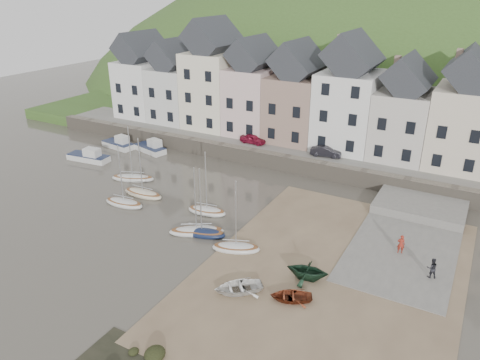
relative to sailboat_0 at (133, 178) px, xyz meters
The scene contains 25 objects.
ground 14.99m from the sailboat_0, 25.12° to the right, with size 160.00×160.00×0.00m, color #413B33.
quay_land 29.01m from the sailboat_0, 62.10° to the left, with size 90.00×30.00×1.50m, color #385421.
quay_street 19.64m from the sailboat_0, 46.16° to the left, with size 70.00×7.00×0.10m, color slate.
seawall 17.26m from the sailboat_0, 38.08° to the left, with size 70.00×1.20×1.80m, color slate.
beach 25.39m from the sailboat_0, 14.52° to the right, with size 18.00×26.00×0.06m, color brown.
slipway 28.62m from the sailboat_0, ahead, with size 8.00×18.00×0.12m, color slate.
hillside 57.30m from the sailboat_0, 80.92° to the left, with size 134.40×84.00×84.00m.
townhouse_terrace 24.41m from the sailboat_0, 48.99° to the left, with size 61.05×8.00×13.93m.
sailboat_0 is the anchor object (origin of this frame).
sailboat_1 6.16m from the sailboat_0, 56.48° to the right, with size 4.28×1.88×6.32m.
sailboat_2 4.43m from the sailboat_0, 35.59° to the right, with size 4.56×1.60×6.32m.
sailboat_3 11.62m from the sailboat_0, 13.16° to the right, with size 3.94×2.05×6.32m.
sailboat_4 14.03m from the sailboat_0, 26.33° to the right, with size 4.81×3.75×6.32m.
sailboat_5 14.45m from the sailboat_0, 25.27° to the right, with size 4.44×2.46×6.32m.
sailboat_6 18.21m from the sailboat_0, 22.31° to the right, with size 4.17×2.86×6.32m.
motorboat_0 11.30m from the sailboat_0, 140.01° to the left, with size 4.78×2.35×1.70m.
motorboat_1 8.71m from the sailboat_0, 167.15° to the left, with size 5.48×2.29×1.70m.
motorboat_2 9.06m from the sailboat_0, 116.57° to the left, with size 4.92×2.83×1.70m.
rowboat_white 22.73m from the sailboat_0, 30.36° to the right, with size 2.42×3.39×0.70m, color white.
rowboat_green 24.56m from the sailboat_0, 18.61° to the right, with size 2.57×2.97×1.57m, color #152F1E.
rowboat_red 25.45m from the sailboat_0, 24.50° to the right, with size 2.02×2.84×0.59m, color brown.
person_red 28.47m from the sailboat_0, ahead, with size 0.58×0.38×1.59m, color maroon.
person_dark 31.24m from the sailboat_0, ahead, with size 0.76×0.59×1.56m, color black.
car_left 15.43m from the sailboat_0, 59.09° to the left, with size 1.31×3.26×1.11m, color maroon.
car_right 21.76m from the sailboat_0, 37.31° to the left, with size 1.22×3.51×1.16m, color black.
Camera 1 is at (18.73, -27.69, 19.73)m, focal length 34.01 mm.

